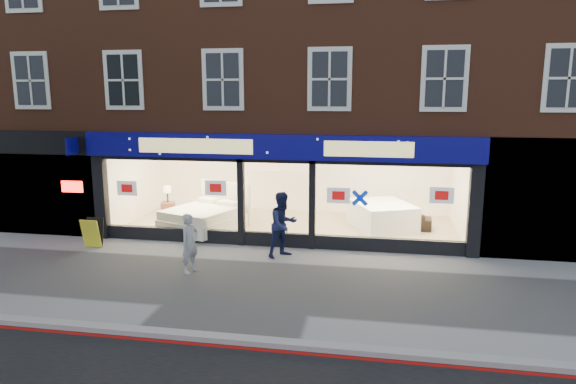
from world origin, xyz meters
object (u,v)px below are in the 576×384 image
(mattress_stack, at_px, (382,216))
(pedestrian_grey, at_px, (190,243))
(a_board, at_px, (93,233))
(pedestrian_blue, at_px, (283,225))
(display_bed, at_px, (205,217))
(sofa, at_px, (402,220))

(mattress_stack, relative_size, pedestrian_grey, 1.73)
(a_board, relative_size, pedestrian_blue, 0.48)
(display_bed, xyz_separation_m, sofa, (6.32, 1.10, -0.11))
(pedestrian_grey, bearing_deg, display_bed, 35.62)
(display_bed, height_order, mattress_stack, display_bed)
(mattress_stack, bearing_deg, pedestrian_blue, -130.15)
(pedestrian_grey, bearing_deg, pedestrian_blue, -29.31)
(a_board, bearing_deg, pedestrian_grey, -20.41)
(display_bed, xyz_separation_m, pedestrian_blue, (2.99, -2.17, 0.42))
(pedestrian_grey, bearing_deg, mattress_stack, -22.50)
(sofa, relative_size, a_board, 2.14)
(display_bed, xyz_separation_m, pedestrian_grey, (0.93, -3.82, 0.27))
(mattress_stack, distance_m, a_board, 8.94)
(a_board, height_order, pedestrian_grey, pedestrian_grey)
(display_bed, relative_size, a_board, 3.43)
(display_bed, relative_size, pedestrian_grey, 1.98)
(mattress_stack, bearing_deg, display_bed, -169.91)
(sofa, bearing_deg, pedestrian_grey, 45.64)
(display_bed, bearing_deg, mattress_stack, 31.49)
(mattress_stack, distance_m, pedestrian_blue, 4.18)
(a_board, bearing_deg, display_bed, 43.85)
(pedestrian_blue, bearing_deg, mattress_stack, 2.80)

